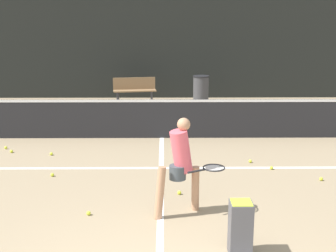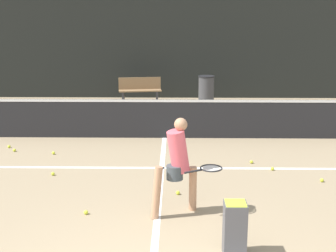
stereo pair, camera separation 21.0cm
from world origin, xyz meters
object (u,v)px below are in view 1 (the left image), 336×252
Objects in this scene: courtside_bench at (135,90)px; trash_bin at (201,90)px; ball_hopper at (240,227)px; parked_car at (99,68)px; player_practicing at (181,162)px.

trash_bin is at bearing -14.60° from courtside_bench.
ball_hopper is 9.87m from trash_bin.
trash_bin is at bearing -51.62° from parked_car.
ball_hopper is 10.30m from courtside_bench.
parked_car is at bearing 102.49° from courtside_bench.
courtside_bench is at bearing -69.26° from parked_car.
courtside_bench is (-1.94, 10.11, 0.09)m from ball_hopper.
player_practicing is at bearing -90.29° from courtside_bench.
courtside_bench is 2.22m from trash_bin.
trash_bin reaches higher than ball_hopper.
parked_car is at bearing 128.38° from trash_bin.
player_practicing is 0.38× the size of parked_car.
player_practicing is 1.55× the size of trash_bin.
player_practicing is 8.95m from courtside_bench.
trash_bin is (2.20, -0.25, 0.02)m from courtside_bench.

